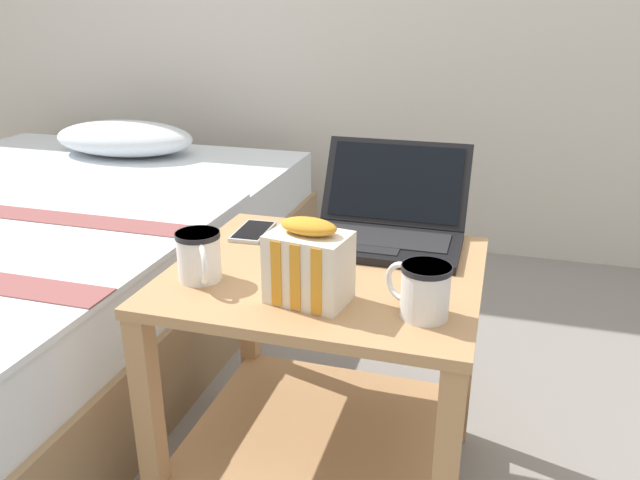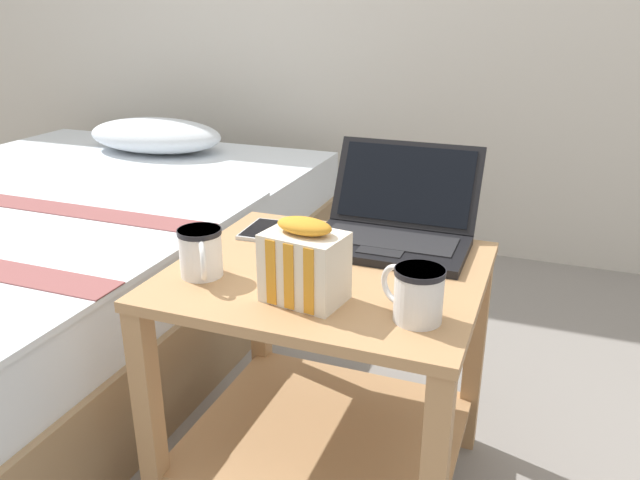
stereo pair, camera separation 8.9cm
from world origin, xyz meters
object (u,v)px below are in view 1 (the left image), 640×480
(snack_bag, at_px, (309,264))
(cell_phone, at_px, (253,231))
(mug_front_left, at_px, (199,254))
(bed, at_px, (21,263))
(laptop, at_px, (386,223))
(mug_front_right, at_px, (424,288))

(snack_bag, xyz_separation_m, cell_phone, (-0.23, 0.30, -0.07))
(mug_front_left, bearing_deg, snack_bag, -6.10)
(bed, bearing_deg, laptop, -10.54)
(laptop, xyz_separation_m, cell_phone, (-0.31, -0.05, -0.04))
(mug_front_left, bearing_deg, cell_phone, 90.05)
(mug_front_right, bearing_deg, mug_front_left, 176.38)
(bed, xyz_separation_m, mug_front_right, (1.43, -0.59, 0.37))
(mug_front_right, relative_size, cell_phone, 0.86)
(bed, bearing_deg, mug_front_left, -29.78)
(mug_front_left, relative_size, snack_bag, 0.74)
(mug_front_right, height_order, snack_bag, snack_bag)
(cell_phone, bearing_deg, mug_front_left, -89.95)
(laptop, relative_size, snack_bag, 2.18)
(snack_bag, relative_size, cell_phone, 1.12)
(bed, distance_m, snack_bag, 1.40)
(laptop, bearing_deg, mug_front_right, -69.24)
(bed, xyz_separation_m, mug_front_left, (0.98, -0.56, 0.37))
(mug_front_right, bearing_deg, bed, 157.54)
(laptop, relative_size, mug_front_right, 2.84)
(laptop, xyz_separation_m, mug_front_left, (-0.31, -0.32, 0.01))
(bed, height_order, mug_front_right, mug_front_right)
(cell_phone, bearing_deg, bed, 163.74)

